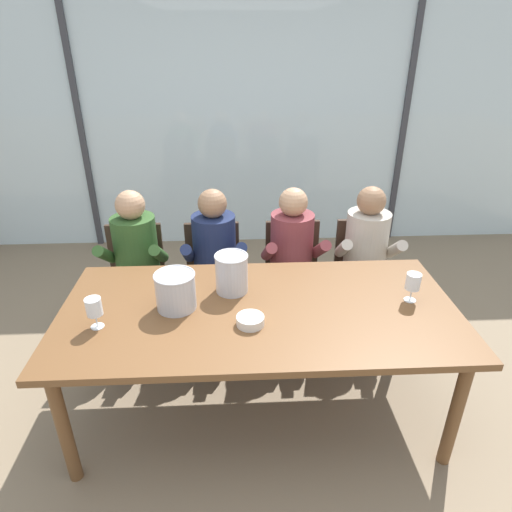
{
  "coord_description": "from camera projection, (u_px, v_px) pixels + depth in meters",
  "views": [
    {
      "loc": [
        -0.12,
        -2.08,
        2.16
      ],
      "look_at": [
        0.0,
        0.35,
        0.93
      ],
      "focal_mm": 30.92,
      "sensor_mm": 36.0,
      "label": 1
    }
  ],
  "objects": [
    {
      "name": "dining_table",
      "position": [
        259.0,
        318.0,
        2.52
      ],
      "size": [
        2.24,
        1.07,
        0.78
      ],
      "color": "brown",
      "rests_on": "ground"
    },
    {
      "name": "window_mullion_left",
      "position": [
        81.0,
        127.0,
        4.49
      ],
      "size": [
        0.06,
        0.06,
        2.6
      ],
      "primitive_type": "cube",
      "color": "#38383D",
      "rests_on": "ground"
    },
    {
      "name": "window_mullion_right",
      "position": [
        404.0,
        124.0,
        4.64
      ],
      "size": [
        0.06,
        0.06,
        2.6
      ],
      "primitive_type": "cube",
      "color": "#38383D",
      "rests_on": "ground"
    },
    {
      "name": "person_navy_polo",
      "position": [
        215.0,
        259.0,
        3.24
      ],
      "size": [
        0.47,
        0.62,
        1.18
      ],
      "rotation": [
        0.0,
        0.0,
        0.04
      ],
      "color": "#192347",
      "rests_on": "ground"
    },
    {
      "name": "chair_center",
      "position": [
        293.0,
        269.0,
        3.47
      ],
      "size": [
        0.44,
        0.44,
        0.86
      ],
      "rotation": [
        0.0,
        0.0,
        0.01
      ],
      "color": "#332319",
      "rests_on": "ground"
    },
    {
      "name": "hillside_vineyard",
      "position": [
        240.0,
        120.0,
        7.88
      ],
      "size": [
        13.44,
        2.4,
        1.53
      ],
      "primitive_type": "cube",
      "color": "#477A38",
      "rests_on": "ground"
    },
    {
      "name": "person_beige_jumper",
      "position": [
        367.0,
        256.0,
        3.29
      ],
      "size": [
        0.49,
        0.63,
        1.18
      ],
      "rotation": [
        0.0,
        0.0,
        -0.08
      ],
      "color": "#B7AD9E",
      "rests_on": "ground"
    },
    {
      "name": "chair_left_of_center",
      "position": [
        213.0,
        271.0,
        3.43
      ],
      "size": [
        0.45,
        0.45,
        0.86
      ],
      "rotation": [
        0.0,
        0.0,
        0.02
      ],
      "color": "#332319",
      "rests_on": "ground"
    },
    {
      "name": "ice_bucket_secondary",
      "position": [
        176.0,
        290.0,
        2.44
      ],
      "size": [
        0.23,
        0.23,
        0.21
      ],
      "color": "#B7B7BC",
      "rests_on": "dining_table"
    },
    {
      "name": "tasting_bowl",
      "position": [
        250.0,
        320.0,
        2.33
      ],
      "size": [
        0.15,
        0.15,
        0.05
      ],
      "primitive_type": "cylinder",
      "color": "silver",
      "rests_on": "dining_table"
    },
    {
      "name": "person_maroon_top",
      "position": [
        293.0,
        257.0,
        3.27
      ],
      "size": [
        0.48,
        0.62,
        1.18
      ],
      "rotation": [
        0.0,
        0.0,
        0.06
      ],
      "color": "brown",
      "rests_on": "ground"
    },
    {
      "name": "wine_glass_by_left_taster",
      "position": [
        94.0,
        307.0,
        2.27
      ],
      "size": [
        0.08,
        0.08,
        0.17
      ],
      "color": "silver",
      "rests_on": "dining_table"
    },
    {
      "name": "wine_glass_near_bucket",
      "position": [
        413.0,
        283.0,
        2.5
      ],
      "size": [
        0.08,
        0.08,
        0.17
      ],
      "color": "silver",
      "rests_on": "dining_table"
    },
    {
      "name": "ground",
      "position": [
        252.0,
        319.0,
        3.73
      ],
      "size": [
        14.0,
        14.0,
        0.0
      ],
      "primitive_type": "plane",
      "color": "#847056"
    },
    {
      "name": "ice_bucket_primary",
      "position": [
        232.0,
        273.0,
        2.6
      ],
      "size": [
        0.2,
        0.2,
        0.24
      ],
      "color": "#B7B7BC",
      "rests_on": "dining_table"
    },
    {
      "name": "window_glass_panel",
      "position": [
        245.0,
        125.0,
        4.58
      ],
      "size": [
        7.44,
        0.03,
        2.6
      ],
      "primitive_type": "cube",
      "color": "silver",
      "rests_on": "ground"
    },
    {
      "name": "chair_right_of_center",
      "position": [
        363.0,
        267.0,
        3.49
      ],
      "size": [
        0.45,
        0.45,
        0.86
      ],
      "rotation": [
        0.0,
        0.0,
        -0.02
      ],
      "color": "#332319",
      "rests_on": "ground"
    },
    {
      "name": "person_olive_shirt",
      "position": [
        135.0,
        261.0,
        3.22
      ],
      "size": [
        0.47,
        0.61,
        1.18
      ],
      "rotation": [
        0.0,
        0.0,
        -0.02
      ],
      "color": "#2D5123",
      "rests_on": "ground"
    },
    {
      "name": "chair_near_curtain",
      "position": [
        136.0,
        273.0,
        3.41
      ],
      "size": [
        0.45,
        0.45,
        0.86
      ],
      "rotation": [
        0.0,
        0.0,
        0.03
      ],
      "color": "#332319",
      "rests_on": "ground"
    }
  ]
}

